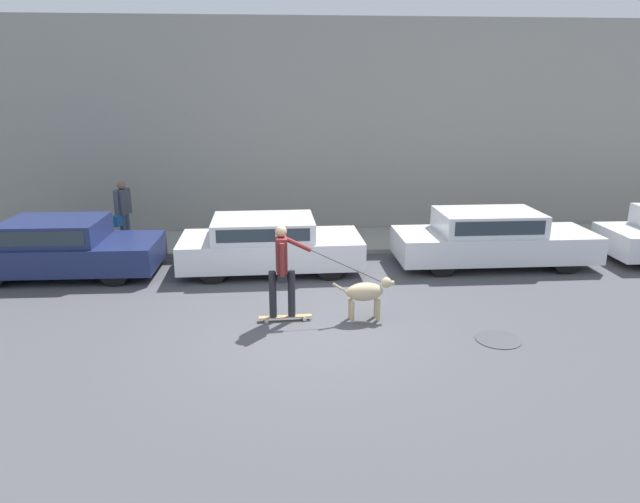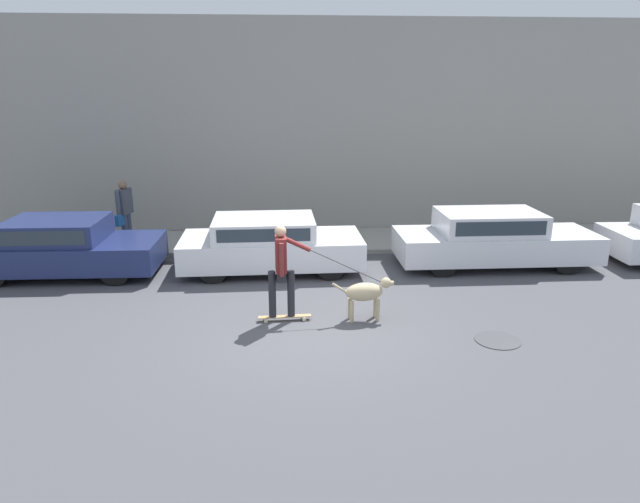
{
  "view_description": "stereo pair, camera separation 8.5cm",
  "coord_description": "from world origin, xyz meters",
  "px_view_note": "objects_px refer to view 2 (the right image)",
  "views": [
    {
      "loc": [
        -0.5,
        -9.05,
        4.01
      ],
      "look_at": [
        0.3,
        1.49,
        0.95
      ],
      "focal_mm": 32.0,
      "sensor_mm": 36.0,
      "label": 1
    },
    {
      "loc": [
        -0.41,
        -9.05,
        4.01
      ],
      "look_at": [
        0.3,
        1.49,
        0.95
      ],
      "focal_mm": 32.0,
      "sensor_mm": 36.0,
      "label": 2
    }
  ],
  "objects_px": {
    "parked_car_1": "(270,244)",
    "parked_car_2": "(493,239)",
    "parked_car_0": "(64,248)",
    "dog": "(366,293)",
    "pedestrian_with_bag": "(125,211)",
    "skateboarder": "(282,267)"
  },
  "relations": [
    {
      "from": "parked_car_1",
      "to": "parked_car_2",
      "type": "distance_m",
      "value": 5.14
    },
    {
      "from": "parked_car_1",
      "to": "parked_car_0",
      "type": "bearing_deg",
      "value": 178.99
    },
    {
      "from": "parked_car_0",
      "to": "dog",
      "type": "bearing_deg",
      "value": -24.85
    },
    {
      "from": "parked_car_1",
      "to": "pedestrian_with_bag",
      "type": "height_order",
      "value": "pedestrian_with_bag"
    },
    {
      "from": "parked_car_1",
      "to": "dog",
      "type": "height_order",
      "value": "parked_car_1"
    },
    {
      "from": "dog",
      "to": "pedestrian_with_bag",
      "type": "distance_m",
      "value": 7.24
    },
    {
      "from": "parked_car_0",
      "to": "skateboarder",
      "type": "height_order",
      "value": "skateboarder"
    },
    {
      "from": "skateboarder",
      "to": "pedestrian_with_bag",
      "type": "height_order",
      "value": "pedestrian_with_bag"
    },
    {
      "from": "pedestrian_with_bag",
      "to": "dog",
      "type": "bearing_deg",
      "value": 155.17
    },
    {
      "from": "skateboarder",
      "to": "pedestrian_with_bag",
      "type": "xyz_separation_m",
      "value": [
        -3.9,
        4.77,
        0.04
      ]
    },
    {
      "from": "skateboarder",
      "to": "parked_car_0",
      "type": "bearing_deg",
      "value": 145.61
    },
    {
      "from": "pedestrian_with_bag",
      "to": "parked_car_2",
      "type": "bearing_deg",
      "value": -174.65
    },
    {
      "from": "parked_car_0",
      "to": "pedestrian_with_bag",
      "type": "relative_size",
      "value": 2.43
    },
    {
      "from": "parked_car_1",
      "to": "dog",
      "type": "distance_m",
      "value": 3.47
    },
    {
      "from": "dog",
      "to": "skateboarder",
      "type": "relative_size",
      "value": 0.49
    },
    {
      "from": "parked_car_2",
      "to": "dog",
      "type": "bearing_deg",
      "value": -138.4
    },
    {
      "from": "dog",
      "to": "skateboarder",
      "type": "distance_m",
      "value": 1.55
    },
    {
      "from": "parked_car_2",
      "to": "dog",
      "type": "height_order",
      "value": "parked_car_2"
    },
    {
      "from": "parked_car_1",
      "to": "parked_car_2",
      "type": "xyz_separation_m",
      "value": [
        5.14,
        0.0,
        0.02
      ]
    },
    {
      "from": "parked_car_0",
      "to": "parked_car_2",
      "type": "height_order",
      "value": "parked_car_2"
    },
    {
      "from": "parked_car_0",
      "to": "pedestrian_with_bag",
      "type": "distance_m",
      "value": 2.07
    },
    {
      "from": "dog",
      "to": "skateboarder",
      "type": "bearing_deg",
      "value": 172.57
    }
  ]
}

